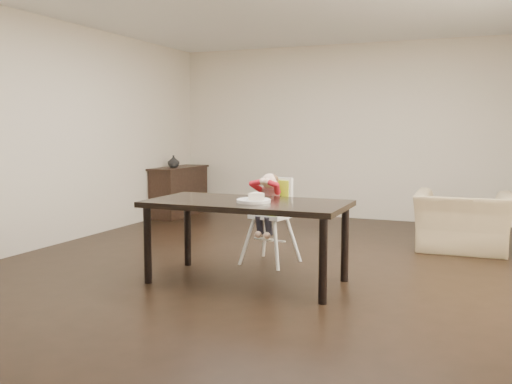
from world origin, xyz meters
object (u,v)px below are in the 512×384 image
dining_table (247,210)px  armchair (463,212)px  sideboard (179,191)px  high_chair (271,200)px

dining_table → armchair: bearing=51.3°
armchair → sideboard: bearing=-15.4°
dining_table → sideboard: bearing=128.2°
high_chair → armchair: (1.82, 1.39, -0.21)m
armchair → dining_table: bearing=50.3°
high_chair → armchair: high_chair is taller
armchair → high_chair: bearing=36.5°
dining_table → armchair: 2.82m
high_chair → dining_table: bearing=-74.9°
dining_table → armchair: (1.76, 2.19, -0.22)m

